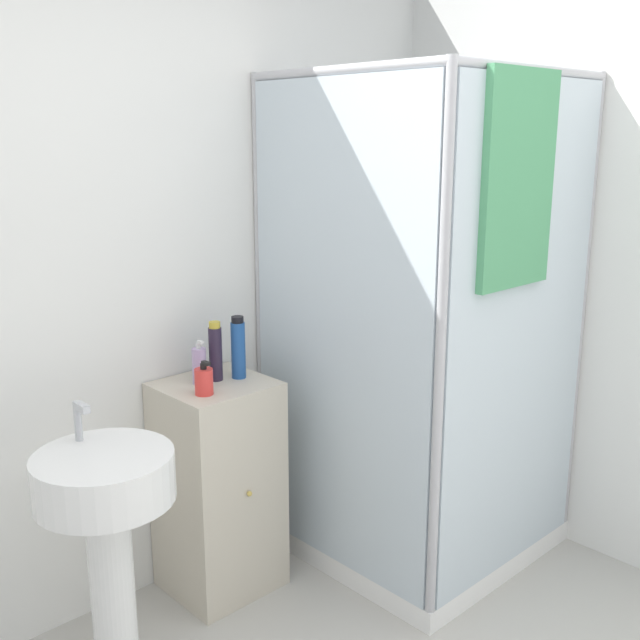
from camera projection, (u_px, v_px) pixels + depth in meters
name	position (u px, v px, depth m)	size (l,w,h in m)	color
wall_back	(100.00, 286.00, 2.69)	(6.40, 0.06, 2.50)	white
shower_enclosure	(422.00, 436.00, 3.17)	(0.99, 1.02, 2.02)	white
vanity_cabinet	(219.00, 487.00, 2.95)	(0.41, 0.40, 0.86)	beige
sink	(107.00, 518.00, 2.31)	(0.43, 0.43, 0.97)	white
soap_dispenser	(204.00, 381.00, 2.71)	(0.07, 0.07, 0.13)	red
shampoo_bottle_tall_black	(215.00, 352.00, 2.86)	(0.05, 0.05, 0.23)	#281E33
shampoo_bottle_blue	(238.00, 348.00, 2.88)	(0.06, 0.06, 0.25)	#1E4C93
lotion_bottle_white	(199.00, 365.00, 2.83)	(0.05, 0.06, 0.17)	#B299C6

